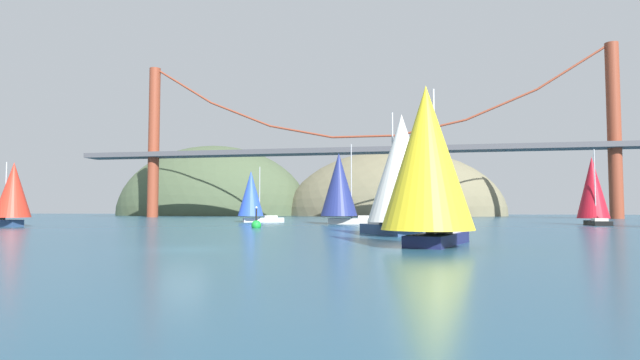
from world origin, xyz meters
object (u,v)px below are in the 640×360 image
object	(u,v)px
sailboat_navy_sail	(340,187)
sailboat_scarlet_sail	(13,192)
sailboat_blue_spinnaker	(252,195)
sailboat_white_mainsail	(401,171)
sailboat_yellow_sail	(427,161)
channel_buoy	(256,225)
sailboat_crimson_sail	(593,190)

from	to	relation	value
sailboat_navy_sail	sailboat_scarlet_sail	world-z (taller)	sailboat_navy_sail
sailboat_blue_spinnaker	sailboat_white_mainsail	size ratio (longest dim) A/B	0.89
sailboat_yellow_sail	channel_buoy	bearing A→B (deg)	125.53
sailboat_yellow_sail	channel_buoy	size ratio (longest dim) A/B	3.47
sailboat_blue_spinnaker	channel_buoy	bearing A→B (deg)	-70.37
sailboat_white_mainsail	sailboat_scarlet_sail	bearing A→B (deg)	165.15
sailboat_white_mainsail	channel_buoy	bearing A→B (deg)	140.35
sailboat_blue_spinnaker	sailboat_navy_sail	xyz separation A→B (m)	(15.52, -7.78, 0.90)
sailboat_navy_sail	channel_buoy	bearing A→B (deg)	-113.54
sailboat_yellow_sail	sailboat_white_mainsail	bearing A→B (deg)	98.56
sailboat_crimson_sail	sailboat_scarlet_sail	xyz separation A→B (m)	(-70.98, -20.80, -0.57)
sailboat_blue_spinnaker	channel_buoy	size ratio (longest dim) A/B	3.38
sailboat_white_mainsail	sailboat_navy_sail	bearing A→B (deg)	107.47
sailboat_white_mainsail	sailboat_scarlet_sail	world-z (taller)	sailboat_white_mainsail
sailboat_scarlet_sail	channel_buoy	bearing A→B (deg)	2.27
sailboat_yellow_sail	sailboat_crimson_sail	bearing A→B (deg)	63.23
sailboat_blue_spinnaker	channel_buoy	world-z (taller)	sailboat_blue_spinnaker
sailboat_crimson_sail	sailboat_scarlet_sail	distance (m)	73.96
sailboat_white_mainsail	sailboat_crimson_sail	xyz separation A→B (m)	(24.45, 33.13, -0.38)
sailboat_navy_sail	sailboat_yellow_sail	xyz separation A→B (m)	(11.10, -41.44, -0.47)
sailboat_yellow_sail	sailboat_scarlet_sail	xyz separation A→B (m)	(-48.30, 24.15, -0.61)
channel_buoy	sailboat_navy_sail	bearing A→B (deg)	66.46
sailboat_blue_spinnaker	sailboat_navy_sail	bearing A→B (deg)	-26.61
sailboat_yellow_sail	channel_buoy	distance (m)	31.46
sailboat_white_mainsail	sailboat_navy_sail	world-z (taller)	sailboat_navy_sail
sailboat_yellow_sail	sailboat_navy_sail	bearing A→B (deg)	104.99
sailboat_blue_spinnaker	sailboat_navy_sail	world-z (taller)	sailboat_navy_sail
sailboat_crimson_sail	sailboat_navy_sail	bearing A→B (deg)	-174.06
sailboat_blue_spinnaker	channel_buoy	distance (m)	25.64
sailboat_blue_spinnaker	sailboat_yellow_sail	size ratio (longest dim) A/B	0.97
sailboat_blue_spinnaker	sailboat_scarlet_sail	world-z (taller)	sailboat_blue_spinnaker
sailboat_blue_spinnaker	sailboat_scarlet_sail	xyz separation A→B (m)	(-21.69, -25.06, -0.18)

